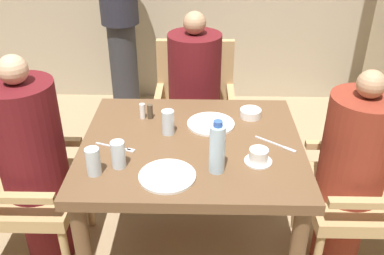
% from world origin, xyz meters
% --- Properties ---
extents(ground_plane, '(16.00, 16.00, 0.00)m').
position_xyz_m(ground_plane, '(0.00, 0.00, 0.00)').
color(ground_plane, '#9E8460').
extents(dining_table, '(1.03, 0.89, 0.73)m').
position_xyz_m(dining_table, '(0.00, 0.00, 0.62)').
color(dining_table, brown).
rests_on(dining_table, ground_plane).
extents(chair_left_side, '(0.52, 0.52, 0.89)m').
position_xyz_m(chair_left_side, '(-0.91, 0.00, 0.49)').
color(chair_left_side, tan).
rests_on(chair_left_side, ground_plane).
extents(diner_in_left_chair, '(0.32, 0.32, 1.15)m').
position_xyz_m(diner_in_left_chair, '(-0.77, 0.00, 0.59)').
color(diner_in_left_chair, '#5B1419').
rests_on(diner_in_left_chair, ground_plane).
extents(chair_far_side, '(0.52, 0.52, 0.89)m').
position_xyz_m(chair_far_side, '(0.00, 0.84, 0.49)').
color(chair_far_side, tan).
rests_on(chair_far_side, ground_plane).
extents(diner_in_far_chair, '(0.32, 0.32, 1.15)m').
position_xyz_m(diner_in_far_chair, '(-0.00, 0.70, 0.59)').
color(diner_in_far_chair, '#5B1419').
rests_on(diner_in_far_chair, ground_plane).
extents(chair_right_side, '(0.52, 0.52, 0.89)m').
position_xyz_m(chair_right_side, '(0.91, 0.00, 0.49)').
color(chair_right_side, tan).
rests_on(chair_right_side, ground_plane).
extents(diner_in_right_chair, '(0.32, 0.32, 1.09)m').
position_xyz_m(diner_in_right_chair, '(0.77, 0.00, 0.56)').
color(diner_in_right_chair, maroon).
rests_on(diner_in_right_chair, ground_plane).
extents(standing_host, '(0.30, 0.33, 1.74)m').
position_xyz_m(standing_host, '(-0.60, 1.61, 0.94)').
color(standing_host, '#2D2D33').
rests_on(standing_host, ground_plane).
extents(plate_main_left, '(0.24, 0.24, 0.01)m').
position_xyz_m(plate_main_left, '(0.09, 0.16, 0.73)').
color(plate_main_left, white).
rests_on(plate_main_left, dining_table).
extents(plate_main_right, '(0.24, 0.24, 0.01)m').
position_xyz_m(plate_main_right, '(-0.09, -0.28, 0.73)').
color(plate_main_right, white).
rests_on(plate_main_right, dining_table).
extents(teacup_with_saucer, '(0.12, 0.12, 0.06)m').
position_xyz_m(teacup_with_saucer, '(0.29, -0.16, 0.76)').
color(teacup_with_saucer, white).
rests_on(teacup_with_saucer, dining_table).
extents(bowl_small, '(0.11, 0.11, 0.04)m').
position_xyz_m(bowl_small, '(0.30, 0.25, 0.75)').
color(bowl_small, white).
rests_on(bowl_small, dining_table).
extents(water_bottle, '(0.07, 0.07, 0.24)m').
position_xyz_m(water_bottle, '(0.11, -0.23, 0.84)').
color(water_bottle, silver).
rests_on(water_bottle, dining_table).
extents(glass_tall_near, '(0.06, 0.06, 0.12)m').
position_xyz_m(glass_tall_near, '(-0.40, -0.26, 0.79)').
color(glass_tall_near, silver).
rests_on(glass_tall_near, dining_table).
extents(glass_tall_mid, '(0.06, 0.06, 0.12)m').
position_xyz_m(glass_tall_mid, '(-0.30, -0.21, 0.79)').
color(glass_tall_mid, silver).
rests_on(glass_tall_mid, dining_table).
extents(glass_tall_far, '(0.06, 0.06, 0.12)m').
position_xyz_m(glass_tall_far, '(-0.12, 0.07, 0.79)').
color(glass_tall_far, silver).
rests_on(glass_tall_far, dining_table).
extents(salt_shaker, '(0.03, 0.03, 0.08)m').
position_xyz_m(salt_shaker, '(-0.26, 0.22, 0.77)').
color(salt_shaker, white).
rests_on(salt_shaker, dining_table).
extents(pepper_shaker, '(0.03, 0.03, 0.08)m').
position_xyz_m(pepper_shaker, '(-0.22, 0.22, 0.77)').
color(pepper_shaker, '#4C3D2D').
rests_on(pepper_shaker, dining_table).
extents(fork_beside_plate, '(0.19, 0.08, 0.00)m').
position_xyz_m(fork_beside_plate, '(-0.33, -0.07, 0.73)').
color(fork_beside_plate, silver).
rests_on(fork_beside_plate, dining_table).
extents(knife_beside_plate, '(0.17, 0.14, 0.00)m').
position_xyz_m(knife_beside_plate, '(0.39, -0.02, 0.73)').
color(knife_beside_plate, silver).
rests_on(knife_beside_plate, dining_table).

